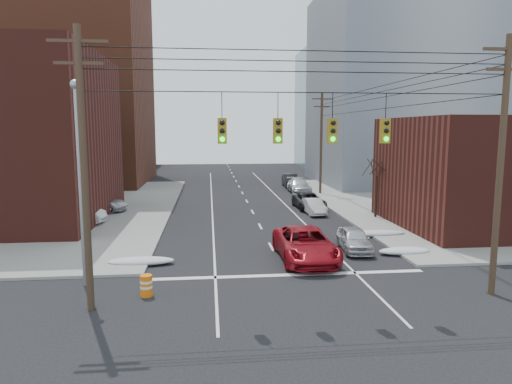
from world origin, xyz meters
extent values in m
plane|color=black|center=(0.00, 0.00, 0.00)|extent=(160.00, 160.00, 0.00)
cube|color=brown|center=(-24.00, 48.00, 15.00)|extent=(24.00, 20.00, 30.00)
cube|color=#521F18|center=(-26.00, 74.00, 6.00)|extent=(22.00, 18.00, 12.00)
cube|color=gray|center=(22.00, 44.00, 12.50)|extent=(22.00, 20.00, 25.00)
cube|color=gray|center=(24.00, 70.00, 11.00)|extent=(20.00, 18.00, 22.00)
cube|color=#521F18|center=(18.00, 16.00, 4.00)|extent=(16.00, 12.00, 8.00)
cylinder|color=#473323|center=(-8.50, 3.00, 5.50)|extent=(0.28, 0.28, 11.00)
cube|color=#473323|center=(-8.50, 3.00, 10.40)|extent=(2.20, 0.12, 0.12)
cube|color=#473323|center=(-8.50, 3.00, 9.60)|extent=(1.80, 0.12, 0.12)
cylinder|color=#473323|center=(8.50, 3.00, 5.50)|extent=(0.28, 0.28, 11.00)
cube|color=#473323|center=(8.50, 3.00, 10.40)|extent=(2.20, 0.12, 0.12)
cube|color=#473323|center=(8.50, 3.00, 9.60)|extent=(1.80, 0.12, 0.12)
cylinder|color=#473323|center=(8.50, 34.00, 5.50)|extent=(0.28, 0.28, 11.00)
cube|color=#473323|center=(8.50, 34.00, 10.40)|extent=(2.20, 0.12, 0.12)
cube|color=#473323|center=(8.50, 34.00, 9.60)|extent=(1.80, 0.12, 0.12)
cylinder|color=black|center=(0.00, 3.00, 8.60)|extent=(17.00, 0.04, 0.04)
cylinder|color=black|center=(-3.20, 3.00, 8.10)|extent=(0.03, 0.03, 1.00)
cube|color=olive|center=(-3.20, 3.00, 7.10)|extent=(0.35, 0.30, 1.00)
sphere|color=black|center=(-3.20, 2.83, 7.42)|extent=(0.20, 0.20, 0.20)
sphere|color=black|center=(-3.20, 2.83, 7.10)|extent=(0.20, 0.20, 0.20)
sphere|color=#0CE526|center=(-3.20, 2.83, 6.78)|extent=(0.20, 0.20, 0.20)
cylinder|color=black|center=(-1.00, 3.00, 8.10)|extent=(0.03, 0.03, 1.00)
cube|color=olive|center=(-1.00, 3.00, 7.10)|extent=(0.35, 0.30, 1.00)
sphere|color=black|center=(-1.00, 2.83, 7.42)|extent=(0.20, 0.20, 0.20)
sphere|color=black|center=(-1.00, 2.83, 7.10)|extent=(0.20, 0.20, 0.20)
sphere|color=#0CE526|center=(-1.00, 2.83, 6.78)|extent=(0.20, 0.20, 0.20)
cylinder|color=black|center=(1.20, 3.00, 8.10)|extent=(0.03, 0.03, 1.00)
cube|color=olive|center=(1.20, 3.00, 7.10)|extent=(0.35, 0.30, 1.00)
sphere|color=black|center=(1.20, 2.83, 7.42)|extent=(0.20, 0.20, 0.20)
sphere|color=black|center=(1.20, 2.83, 7.10)|extent=(0.20, 0.20, 0.20)
sphere|color=#0CE526|center=(1.20, 2.83, 6.78)|extent=(0.20, 0.20, 0.20)
cylinder|color=black|center=(3.40, 3.00, 8.10)|extent=(0.03, 0.03, 1.00)
cube|color=olive|center=(3.40, 3.00, 7.10)|extent=(0.35, 0.30, 1.00)
sphere|color=black|center=(3.40, 2.83, 7.42)|extent=(0.20, 0.20, 0.20)
sphere|color=black|center=(3.40, 2.83, 7.10)|extent=(0.20, 0.20, 0.20)
sphere|color=#0CE526|center=(3.40, 2.83, 6.78)|extent=(0.20, 0.20, 0.20)
cylinder|color=gray|center=(-9.50, 6.00, 4.50)|extent=(0.18, 0.18, 9.00)
sphere|color=gray|center=(-9.50, 6.00, 9.10)|extent=(0.44, 0.44, 0.44)
cylinder|color=black|center=(9.60, 20.00, 1.75)|extent=(0.20, 0.20, 3.50)
cylinder|color=black|center=(9.98, 20.12, 4.07)|extent=(0.27, 0.82, 1.19)
cylinder|color=black|center=(9.82, 20.57, 4.16)|extent=(1.17, 0.54, 1.38)
cylinder|color=black|center=(9.17, 20.74, 4.19)|extent=(1.44, 1.00, 1.48)
cylinder|color=black|center=(9.20, 20.06, 4.07)|extent=(0.17, 0.84, 1.19)
cylinder|color=black|center=(9.15, 19.58, 4.16)|extent=(0.82, 0.99, 1.40)
cylinder|color=black|center=(9.66, 19.15, 4.19)|extent=(1.74, 0.21, 1.43)
cylinder|color=black|center=(9.93, 19.77, 4.07)|extent=(0.48, 0.73, 1.20)
ellipsoid|color=silver|center=(-7.40, 9.00, 0.21)|extent=(3.50, 1.08, 0.42)
ellipsoid|color=silver|center=(7.40, 9.50, 0.21)|extent=(3.00, 1.08, 0.42)
ellipsoid|color=silver|center=(7.40, 14.00, 0.21)|extent=(4.00, 1.08, 0.42)
imported|color=maroon|center=(1.50, 9.05, 0.88)|extent=(2.97, 6.34, 1.76)
imported|color=silver|center=(4.80, 10.66, 0.69)|extent=(1.99, 4.19, 1.38)
imported|color=silver|center=(5.08, 22.49, 0.65)|extent=(1.58, 3.99, 1.29)
imported|color=black|center=(5.27, 25.12, 0.71)|extent=(2.47, 5.16, 1.42)
imported|color=#BABABF|center=(6.40, 35.56, 0.79)|extent=(2.30, 5.50, 1.59)
imported|color=maroon|center=(6.40, 37.19, 0.61)|extent=(1.58, 3.65, 1.23)
imported|color=black|center=(6.40, 41.02, 0.79)|extent=(1.85, 4.84, 1.57)
imported|color=silver|center=(-13.89, 19.71, 0.93)|extent=(4.94, 2.41, 1.56)
imported|color=#BBBBC0|center=(-13.29, 24.71, 0.86)|extent=(5.40, 3.12, 1.42)
imported|color=black|center=(-16.66, 19.60, 0.78)|extent=(4.62, 2.58, 1.27)
imported|color=#ADAEB2|center=(-19.97, 24.80, 0.87)|extent=(4.46, 2.52, 1.43)
cylinder|color=orange|center=(-6.50, 4.32, 0.47)|extent=(0.58, 0.58, 0.93)
cylinder|color=white|center=(-6.50, 4.32, 0.65)|extent=(0.59, 0.59, 0.11)
cylinder|color=white|center=(-6.50, 4.32, 0.42)|extent=(0.59, 0.59, 0.11)
camera|label=1|loc=(-3.73, -15.01, 7.17)|focal=32.00mm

